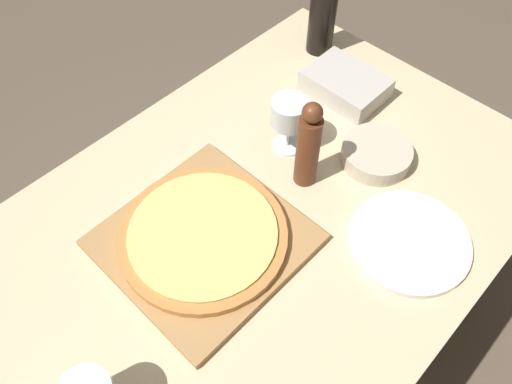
# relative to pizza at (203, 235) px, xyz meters

# --- Properties ---
(ground_plane) EXTENTS (12.00, 12.00, 0.00)m
(ground_plane) POSITION_rel_pizza_xyz_m (0.04, 0.14, -0.77)
(ground_plane) COLOR brown
(dining_table) EXTENTS (0.85, 1.25, 0.74)m
(dining_table) POSITION_rel_pizza_xyz_m (0.04, 0.14, -0.13)
(dining_table) COLOR #CCB78E
(dining_table) RESTS_ON ground_plane
(cutting_board) EXTENTS (0.36, 0.37, 0.02)m
(cutting_board) POSITION_rel_pizza_xyz_m (0.00, -0.00, -0.02)
(cutting_board) COLOR #A87A47
(cutting_board) RESTS_ON dining_table
(pizza) EXTENTS (0.34, 0.34, 0.02)m
(pizza) POSITION_rel_pizza_xyz_m (0.00, 0.00, 0.00)
(pizza) COLOR #BC7A3D
(pizza) RESTS_ON cutting_board
(wine_bottle) EXTENTS (0.07, 0.07, 0.36)m
(wine_bottle) POSITION_rel_pizza_xyz_m (-0.23, 0.64, 0.12)
(wine_bottle) COLOR black
(wine_bottle) RESTS_ON dining_table
(pepper_mill) EXTENTS (0.05, 0.05, 0.23)m
(pepper_mill) POSITION_rel_pizza_xyz_m (0.04, 0.27, 0.08)
(pepper_mill) COLOR #5B2D19
(pepper_mill) RESTS_ON dining_table
(wine_glass) EXTENTS (0.08, 0.08, 0.14)m
(wine_glass) POSITION_rel_pizza_xyz_m (-0.05, 0.31, 0.07)
(wine_glass) COLOR silver
(wine_glass) RESTS_ON dining_table
(small_bowl) EXTENTS (0.16, 0.16, 0.04)m
(small_bowl) POSITION_rel_pizza_xyz_m (0.12, 0.42, -0.01)
(small_bowl) COLOR beige
(small_bowl) RESTS_ON dining_table
(dinner_plate) EXTENTS (0.25, 0.25, 0.01)m
(dinner_plate) POSITION_rel_pizza_xyz_m (0.30, 0.29, -0.02)
(dinner_plate) COLOR silver
(dinner_plate) RESTS_ON dining_table
(food_container) EXTENTS (0.19, 0.14, 0.06)m
(food_container) POSITION_rel_pizza_xyz_m (-0.07, 0.55, -0.00)
(food_container) COLOR #BCB7AD
(food_container) RESTS_ON dining_table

